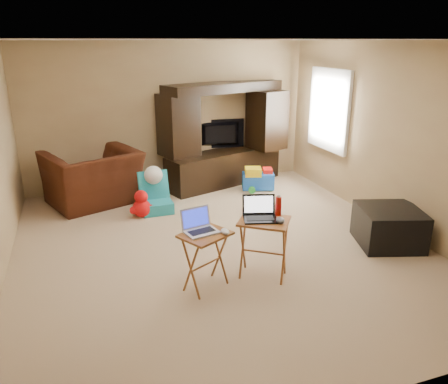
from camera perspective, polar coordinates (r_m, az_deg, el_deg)
name	(u,v)px	position (r m, az deg, el deg)	size (l,w,h in m)	color
floor	(219,246)	(5.64, -0.67, -7.07)	(5.50, 5.50, 0.00)	#D2B591
ceiling	(218,40)	(5.06, -0.78, 19.25)	(5.50, 5.50, 0.00)	silver
wall_back	(169,116)	(7.82, -7.20, 9.87)	(5.00, 5.00, 0.00)	tan
wall_front	(357,250)	(2.88, 16.98, -7.29)	(5.00, 5.00, 0.00)	tan
wall_right	(392,137)	(6.43, 21.08, 6.75)	(5.50, 5.50, 0.00)	tan
window_pane	(330,110)	(7.62, 13.66, 10.39)	(1.20, 1.20, 0.00)	white
window_frame	(329,110)	(7.61, 13.53, 10.39)	(0.06, 1.14, 1.34)	white
entertainment_center	(224,135)	(7.83, 0.01, 7.48)	(2.22, 0.55, 1.82)	black
television	(220,135)	(8.04, -0.50, 7.52)	(0.92, 0.12, 0.53)	black
recliner	(93,178)	(7.24, -16.72, 1.80)	(1.33, 1.16, 0.86)	#401C0D
child_rocker	(156,193)	(6.71, -8.88, -0.10)	(0.46, 0.52, 0.61)	teal
plush_toy	(142,203)	(6.58, -10.73, -1.48)	(0.38, 0.32, 0.42)	red
push_toy	(258,178)	(7.69, 4.47, 1.82)	(0.56, 0.40, 0.42)	blue
ottoman	(389,227)	(5.99, 20.72, -4.25)	(0.75, 0.75, 0.48)	black
tray_table_left	(206,261)	(4.62, -2.40, -8.98)	(0.48, 0.38, 0.63)	#935723
tray_table_right	(263,249)	(4.83, 5.16, -7.37)	(0.52, 0.42, 0.68)	#964C24
laptop_left	(201,222)	(4.46, -2.96, -3.95)	(0.33, 0.27, 0.24)	silver
laptop_right	(260,209)	(4.65, 4.77, -2.27)	(0.35, 0.29, 0.24)	black
mouse_left	(225,231)	(4.47, 0.14, -5.17)	(0.08, 0.13, 0.05)	white
mouse_right	(280,220)	(4.63, 7.37, -3.66)	(0.09, 0.14, 0.06)	#3D3E42
water_bottle	(278,206)	(4.80, 7.11, -1.85)	(0.07, 0.07, 0.21)	#B8170B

